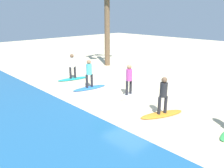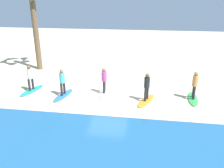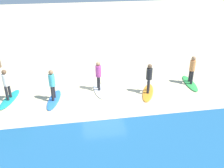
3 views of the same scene
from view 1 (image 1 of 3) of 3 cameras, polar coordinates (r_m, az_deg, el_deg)
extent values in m
plane|color=beige|center=(12.11, 5.03, -3.25)|extent=(60.00, 60.00, 0.00)
ellipsoid|color=orange|center=(10.17, 12.51, -7.49)|extent=(1.30, 2.16, 0.09)
cylinder|color=#232328|center=(9.91, 11.91, -5.37)|extent=(0.14, 0.14, 0.78)
cylinder|color=#232328|center=(10.09, 13.42, -5.07)|extent=(0.14, 0.14, 0.78)
cylinder|color=#262628|center=(9.76, 12.94, -1.42)|extent=(0.32, 0.32, 0.62)
sphere|color=brown|center=(9.63, 13.11, 1.00)|extent=(0.24, 0.24, 0.24)
ellipsoid|color=white|center=(12.21, 4.24, -2.81)|extent=(0.69, 2.13, 0.09)
cylinder|color=#232328|center=(11.95, 3.81, -1.05)|extent=(0.14, 0.14, 0.78)
cylinder|color=#232328|center=(12.19, 4.75, -0.70)|extent=(0.14, 0.14, 0.78)
cylinder|color=#B74293|center=(11.87, 4.36, 2.33)|extent=(0.32, 0.32, 0.62)
sphere|color=#9E704C|center=(11.76, 4.41, 4.36)|extent=(0.24, 0.24, 0.24)
ellipsoid|color=blue|center=(13.41, -5.70, -0.98)|extent=(0.95, 2.17, 0.09)
cylinder|color=#232328|center=(13.21, -6.37, 0.69)|extent=(0.14, 0.14, 0.78)
cylinder|color=#232328|center=(13.35, -5.15, 0.91)|extent=(0.14, 0.14, 0.78)
cylinder|color=#4CC6D1|center=(13.10, -5.85, 3.73)|extent=(0.32, 0.32, 0.62)
sphere|color=#9E704C|center=(13.01, -5.90, 5.57)|extent=(0.24, 0.24, 0.24)
ellipsoid|color=teal|center=(15.44, -9.84, 1.31)|extent=(1.06, 2.17, 0.09)
cylinder|color=#232328|center=(15.28, -10.49, 2.80)|extent=(0.14, 0.14, 0.78)
cylinder|color=#232328|center=(15.38, -9.37, 2.96)|extent=(0.14, 0.14, 0.78)
cylinder|color=white|center=(15.17, -10.06, 5.44)|extent=(0.32, 0.32, 0.62)
sphere|color=brown|center=(15.09, -10.15, 7.03)|extent=(0.24, 0.24, 0.24)
cylinder|color=brown|center=(19.12, -1.24, 13.59)|extent=(0.44, 0.44, 5.98)
camera|label=2|loc=(6.98, -90.50, 13.05)|focal=36.85mm
camera|label=3|loc=(10.01, -73.38, 20.56)|focal=40.68mm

